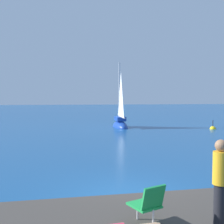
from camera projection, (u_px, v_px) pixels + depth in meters
name	position (u px, v px, depth m)	size (l,w,h in m)	color
ground_plane	(126.00, 196.00, 9.36)	(160.00, 160.00, 0.00)	navy
boulder_inland	(205.00, 217.00, 7.76)	(1.17, 0.94, 0.65)	#3C3434
sailboat_near	(120.00, 123.00, 28.69)	(1.53, 3.87, 7.09)	#193D99
person_standing	(220.00, 181.00, 5.22)	(0.28, 0.28, 1.62)	black
beach_chair	(148.00, 202.00, 5.30)	(0.68, 0.74, 0.80)	green
marker_buoy	(213.00, 129.00, 27.13)	(0.56, 0.56, 1.13)	yellow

